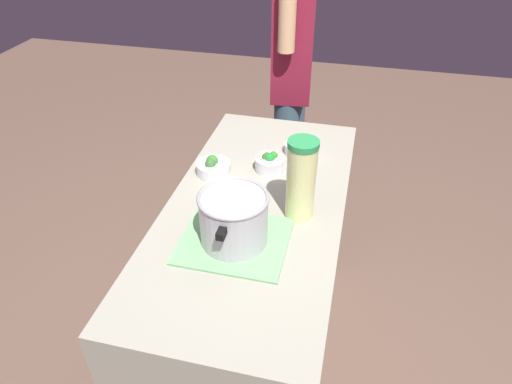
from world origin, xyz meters
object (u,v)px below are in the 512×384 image
(lemonade_pitcher, at_px, (301,179))
(broccoli_bowl_back, at_px, (269,162))
(broccoli_bowl_front, at_px, (299,147))
(cooking_pot, at_px, (234,218))
(person_cook, at_px, (291,85))
(broccoli_bowl_center, at_px, (213,167))

(lemonade_pitcher, height_order, broccoli_bowl_back, lemonade_pitcher)
(broccoli_bowl_front, distance_m, broccoli_bowl_back, 0.18)
(cooking_pot, height_order, lemonade_pitcher, lemonade_pitcher)
(broccoli_bowl_front, height_order, person_cook, person_cook)
(cooking_pot, bearing_deg, broccoli_bowl_front, -10.57)
(lemonade_pitcher, relative_size, broccoli_bowl_center, 2.20)
(cooking_pot, distance_m, broccoli_bowl_front, 0.61)
(lemonade_pitcher, relative_size, person_cook, 0.17)
(lemonade_pitcher, bearing_deg, broccoli_bowl_center, 63.99)
(broccoli_bowl_front, bearing_deg, person_cook, 12.79)
(person_cook, bearing_deg, cooking_pot, -178.22)
(broccoli_bowl_center, bearing_deg, broccoli_bowl_front, -52.46)
(lemonade_pitcher, relative_size, broccoli_bowl_front, 2.35)
(lemonade_pitcher, bearing_deg, broccoli_bowl_back, 32.42)
(broccoli_bowl_back, xyz_separation_m, person_cook, (0.82, 0.05, -0.02))
(person_cook, bearing_deg, broccoli_bowl_front, -167.21)
(broccoli_bowl_front, relative_size, broccoli_bowl_back, 1.09)
(broccoli_bowl_front, height_order, broccoli_bowl_center, broccoli_bowl_front)
(cooking_pot, xyz_separation_m, broccoli_bowl_front, (0.60, -0.11, -0.07))
(broccoli_bowl_back, height_order, person_cook, person_cook)
(broccoli_bowl_back, bearing_deg, cooking_pot, 177.99)
(broccoli_bowl_center, distance_m, broccoli_bowl_back, 0.22)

